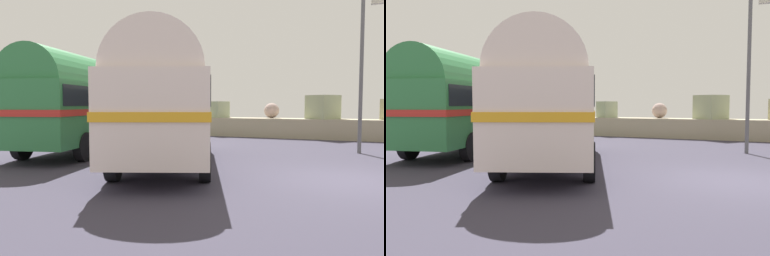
# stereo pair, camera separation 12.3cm
# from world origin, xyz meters

# --- Properties ---
(ground) EXTENTS (32.00, 26.00, 0.02)m
(ground) POSITION_xyz_m (0.00, 0.00, 0.01)
(ground) COLOR #363242
(breakwater) EXTENTS (31.36, 2.35, 2.47)m
(breakwater) POSITION_xyz_m (-0.40, 11.81, 0.73)
(breakwater) COLOR tan
(breakwater) RESTS_ON ground
(vintage_coach) EXTENTS (5.54, 8.84, 3.70)m
(vintage_coach) POSITION_xyz_m (-5.31, 0.40, 2.05)
(vintage_coach) COLOR black
(vintage_coach) RESTS_ON ground
(second_coach) EXTENTS (4.46, 8.91, 3.70)m
(second_coach) POSITION_xyz_m (-9.83, 2.05, 2.05)
(second_coach) COLOR black
(second_coach) RESTS_ON ground
(lamp_post) EXTENTS (0.78, 0.61, 5.87)m
(lamp_post) POSITION_xyz_m (0.16, 5.86, 3.34)
(lamp_post) COLOR #5B5B60
(lamp_post) RESTS_ON ground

